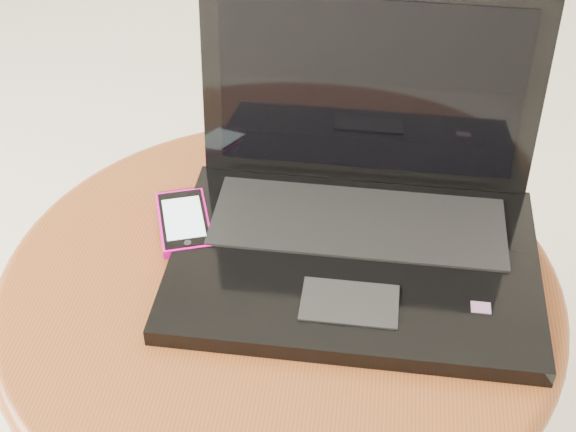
# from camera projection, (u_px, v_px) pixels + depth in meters

# --- Properties ---
(table) EXTENTS (0.63, 0.63, 0.50)m
(table) POSITION_uv_depth(u_px,v_px,m) (279.00, 342.00, 0.97)
(table) COLOR #532615
(table) RESTS_ON ground
(laptop) EXTENTS (0.41, 0.32, 0.27)m
(laptop) POSITION_uv_depth(u_px,v_px,m) (359.00, 210.00, 0.92)
(laptop) COLOR black
(laptop) RESTS_ON table
(phone_black) EXTENTS (0.10, 0.13, 0.01)m
(phone_black) POSITION_uv_depth(u_px,v_px,m) (189.00, 222.00, 0.97)
(phone_black) COLOR black
(phone_black) RESTS_ON table
(phone_pink) EXTENTS (0.09, 0.12, 0.01)m
(phone_pink) POSITION_uv_depth(u_px,v_px,m) (184.00, 222.00, 0.95)
(phone_pink) COLOR #F3049C
(phone_pink) RESTS_ON phone_black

